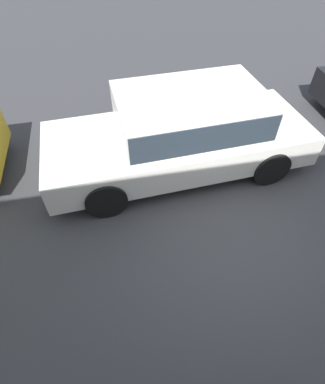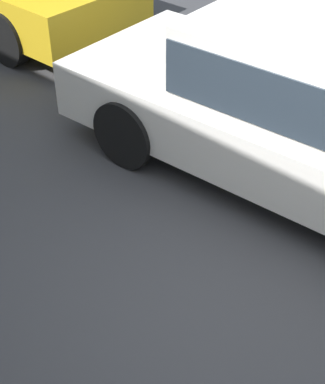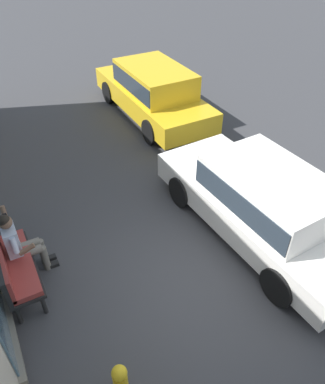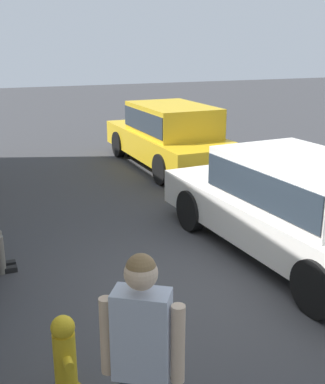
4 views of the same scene
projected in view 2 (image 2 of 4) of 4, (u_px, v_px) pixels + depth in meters
ground_plane at (247, 298)px, 4.32m from camera, size 60.00×60.00×0.00m
parked_car_mid at (324, 105)px, 4.97m from camera, size 4.71×2.06×1.47m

